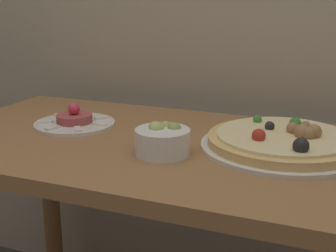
% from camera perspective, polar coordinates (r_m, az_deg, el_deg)
% --- Properties ---
extents(dining_table, '(1.45, 0.64, 0.73)m').
position_cam_1_polar(dining_table, '(1.14, 5.03, -7.57)').
color(dining_table, olive).
rests_on(dining_table, ground_plane).
extents(pizza_plate, '(0.38, 0.38, 0.06)m').
position_cam_1_polar(pizza_plate, '(1.11, 13.91, -1.82)').
color(pizza_plate, silver).
rests_on(pizza_plate, dining_table).
extents(tartare_plate, '(0.22, 0.22, 0.06)m').
position_cam_1_polar(tartare_plate, '(1.29, -11.32, 0.53)').
color(tartare_plate, silver).
rests_on(tartare_plate, dining_table).
extents(small_bowl, '(0.12, 0.12, 0.07)m').
position_cam_1_polar(small_bowl, '(1.04, -0.68, -1.66)').
color(small_bowl, white).
rests_on(small_bowl, dining_table).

